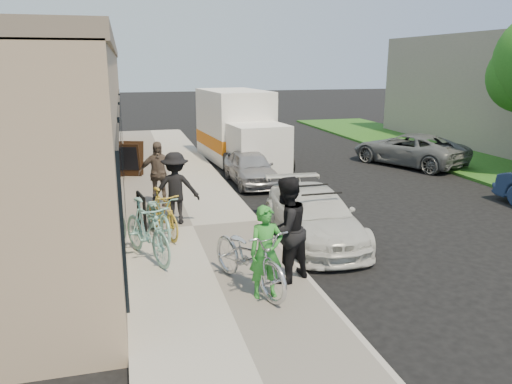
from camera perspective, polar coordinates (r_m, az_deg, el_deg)
ground at (r=9.27m, az=7.95°, el=-9.41°), size 120.00×120.00×0.00m
sidewalk at (r=11.47m, az=-7.20°, el=-4.21°), size 3.00×34.00×0.15m
curb at (r=11.76m, az=0.31°, el=-3.66°), size 0.12×34.00×0.13m
storefront at (r=15.97m, az=-21.67°, el=7.73°), size 3.60×20.00×4.22m
bike_rack at (r=10.77m, az=-12.95°, el=-2.13°), size 0.17×0.67×0.95m
sandwich_board at (r=16.73m, az=-14.05°, el=3.68°), size 0.84×0.84×1.09m
sedan_white at (r=10.82m, az=6.61°, el=-2.67°), size 1.81×3.93×1.15m
sedan_silver at (r=15.76m, az=-0.63°, el=2.82°), size 1.30×3.15×1.07m
moving_truck at (r=19.06m, az=-2.03°, el=6.93°), size 2.56×5.71×2.73m
far_car_gray at (r=19.60m, az=17.05°, el=4.70°), size 3.58×4.74×1.20m
tandem_bike at (r=8.17m, az=-0.80°, el=-7.41°), size 1.35×2.17×1.07m
woman_rider at (r=7.81m, az=1.15°, el=-6.88°), size 0.54×0.36×1.48m
man_standing at (r=8.34m, az=3.42°, el=-4.31°), size 1.09×1.01×1.80m
cruiser_bike_a at (r=9.54m, az=-12.36°, el=-4.31°), size 1.19×1.94×1.13m
cruiser_bike_b at (r=10.78m, az=-11.13°, el=-2.63°), size 0.95×1.84×0.92m
cruiser_bike_c at (r=10.77m, az=-10.62°, el=-2.39°), size 0.93×1.73×1.00m
bystander_a at (r=11.48m, az=-9.18°, el=0.44°), size 1.15×0.77×1.66m
bystander_b at (r=13.03m, az=-11.16°, el=2.07°), size 1.01×0.47×1.67m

